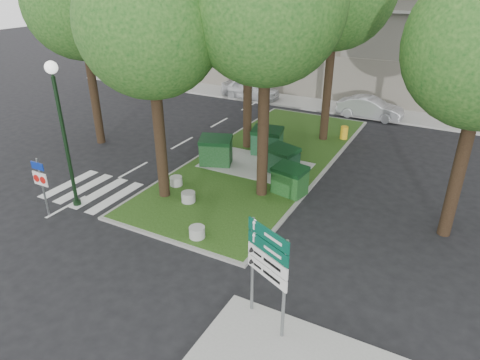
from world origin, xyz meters
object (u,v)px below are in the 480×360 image
Objects in this scene: car_silver at (370,108)px; bollard_mid at (188,197)px; litter_bin at (344,133)px; traffic_sign_pole at (41,180)px; dumpster_b at (267,141)px; bollard_left at (176,181)px; car_white at (250,89)px; tree_median_mid at (250,7)px; dumpster_a at (216,151)px; street_lamp at (61,119)px; bollard_right at (197,232)px; dumpster_c at (282,160)px; tree_median_near_left at (152,9)px; dumpster_d at (290,180)px; directional_sign at (268,262)px.

bollard_mid is at bearing 167.82° from car_silver.
litter_bin is 0.30× the size of traffic_sign_pole.
dumpster_b reaches higher than car_silver.
bollard_left is 14.82m from car_white.
dumpster_a is at bearing -97.05° from tree_median_mid.
car_white reaches higher than bollard_left.
dumpster_b is 9.29m from car_silver.
litter_bin is at bearing 70.77° from bollard_mid.
car_silver is (7.75, 16.98, -2.91)m from street_lamp.
bollard_left is 5.25m from street_lamp.
street_lamp reaches higher than bollard_right.
tree_median_mid is 9.37m from bollard_mid.
bollard_right is 0.23× the size of traffic_sign_pole.
dumpster_c is at bearing 46.11° from street_lamp.
dumpster_b is at bearing -147.33° from car_white.
street_lamp is (-7.45, -12.20, 3.11)m from litter_bin.
tree_median_near_left is 7.50m from dumpster_a.
street_lamp reaches higher than dumpster_d.
dumpster_b is at bearing 162.34° from car_silver.
dumpster_a is 2.83m from dumpster_b.
traffic_sign_pole is at bearing -110.33° from tree_median_mid.
tree_median_mid reaches higher than car_silver.
dumpster_b reaches higher than bollard_right.
bollard_right is 0.98× the size of bollard_mid.
traffic_sign_pole is at bearing -120.22° from litter_bin.
dumpster_d is at bearing 33.22° from street_lamp.
bollard_left is at bearing 161.95° from car_silver.
dumpster_d is 4.21m from bollard_mid.
dumpster_b is at bearing 62.52° from traffic_sign_pole.
bollard_mid reaches higher than bollard_right.
directional_sign is (2.24, -7.08, 1.33)m from dumpster_d.
litter_bin is (4.61, 9.98, -6.84)m from tree_median_near_left.
directional_sign reaches higher than dumpster_a.
car_white reaches higher than bollard_mid.
dumpster_c is 0.38× the size of car_white.
street_lamp reaches higher than bollard_left.
dumpster_d is 0.27× the size of street_lamp.
traffic_sign_pole is (-2.95, -4.26, 1.22)m from bollard_left.
bollard_left is (-0.70, -5.59, -6.67)m from tree_median_mid.
car_silver is at bearing 86.41° from litter_bin.
car_silver reaches higher than bollard_right.
tree_median_mid reaches higher than litter_bin.
dumpster_d is 2.81× the size of bollard_left.
car_white is at bearing 142.65° from directional_sign.
dumpster_c is at bearing 85.28° from bollard_right.
traffic_sign_pole is (-0.31, -1.13, -2.05)m from street_lamp.
tree_median_mid reaches higher than traffic_sign_pole.
litter_bin is at bearing 44.67° from dumpster_b.
dumpster_b is 5.49m from bollard_left.
litter_bin is at bearing 58.58° from street_lamp.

